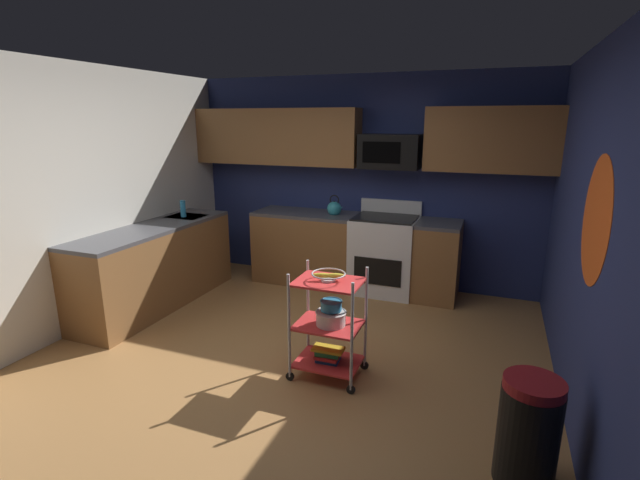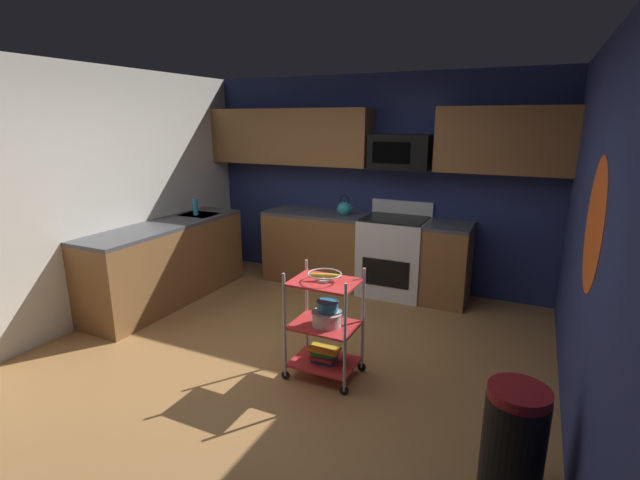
{
  "view_description": "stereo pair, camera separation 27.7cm",
  "coord_description": "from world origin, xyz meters",
  "px_view_note": "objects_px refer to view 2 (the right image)",
  "views": [
    {
      "loc": [
        1.6,
        -3.15,
        2.06
      ],
      "look_at": [
        0.22,
        0.41,
        1.05
      ],
      "focal_mm": 25.56,
      "sensor_mm": 36.0,
      "label": 1
    },
    {
      "loc": [
        1.85,
        -3.04,
        2.06
      ],
      "look_at": [
        0.22,
        0.41,
        1.05
      ],
      "focal_mm": 25.56,
      "sensor_mm": 36.0,
      "label": 2
    }
  ],
  "objects_px": {
    "rolling_cart": "(324,325)",
    "kettle": "(345,209)",
    "fruit_bowl": "(325,275)",
    "book_stack": "(324,354)",
    "trash_can": "(513,442)",
    "microwave": "(401,152)",
    "mixing_bowl_large": "(327,318)",
    "oven_range": "(394,255)",
    "dish_soap_bottle": "(195,207)",
    "mixing_bowl_small": "(327,305)"
  },
  "relations": [
    {
      "from": "rolling_cart",
      "to": "mixing_bowl_large",
      "type": "distance_m",
      "value": 0.07
    },
    {
      "from": "rolling_cart",
      "to": "mixing_bowl_large",
      "type": "bearing_deg",
      "value": 0.0
    },
    {
      "from": "microwave",
      "to": "trash_can",
      "type": "height_order",
      "value": "microwave"
    },
    {
      "from": "book_stack",
      "to": "trash_can",
      "type": "height_order",
      "value": "trash_can"
    },
    {
      "from": "oven_range",
      "to": "microwave",
      "type": "bearing_deg",
      "value": 90.26
    },
    {
      "from": "kettle",
      "to": "rolling_cart",
      "type": "bearing_deg",
      "value": -71.72
    },
    {
      "from": "mixing_bowl_small",
      "to": "book_stack",
      "type": "distance_m",
      "value": 0.43
    },
    {
      "from": "rolling_cart",
      "to": "microwave",
      "type": "bearing_deg",
      "value": 90.87
    },
    {
      "from": "mixing_bowl_large",
      "to": "dish_soap_bottle",
      "type": "relative_size",
      "value": 1.26
    },
    {
      "from": "mixing_bowl_small",
      "to": "dish_soap_bottle",
      "type": "bearing_deg",
      "value": 152.25
    },
    {
      "from": "oven_range",
      "to": "dish_soap_bottle",
      "type": "distance_m",
      "value": 2.5
    },
    {
      "from": "oven_range",
      "to": "kettle",
      "type": "height_order",
      "value": "kettle"
    },
    {
      "from": "microwave",
      "to": "rolling_cart",
      "type": "relative_size",
      "value": 0.77
    },
    {
      "from": "book_stack",
      "to": "trash_can",
      "type": "xyz_separation_m",
      "value": [
        1.47,
        -0.66,
        0.14
      ]
    },
    {
      "from": "microwave",
      "to": "fruit_bowl",
      "type": "xyz_separation_m",
      "value": [
        0.03,
        -2.17,
        -0.82
      ]
    },
    {
      "from": "mixing_bowl_large",
      "to": "dish_soap_bottle",
      "type": "bearing_deg",
      "value": 151.9
    },
    {
      "from": "fruit_bowl",
      "to": "book_stack",
      "type": "height_order",
      "value": "fruit_bowl"
    },
    {
      "from": "microwave",
      "to": "trash_can",
      "type": "xyz_separation_m",
      "value": [
        1.5,
        -2.84,
        -1.37
      ]
    },
    {
      "from": "fruit_bowl",
      "to": "trash_can",
      "type": "height_order",
      "value": "fruit_bowl"
    },
    {
      "from": "kettle",
      "to": "fruit_bowl",
      "type": "bearing_deg",
      "value": -71.72
    },
    {
      "from": "fruit_bowl",
      "to": "mixing_bowl_small",
      "type": "bearing_deg",
      "value": 54.93
    },
    {
      "from": "mixing_bowl_large",
      "to": "mixing_bowl_small",
      "type": "height_order",
      "value": "mixing_bowl_small"
    },
    {
      "from": "mixing_bowl_small",
      "to": "mixing_bowl_large",
      "type": "bearing_deg",
      "value": -73.51
    },
    {
      "from": "microwave",
      "to": "dish_soap_bottle",
      "type": "height_order",
      "value": "microwave"
    },
    {
      "from": "fruit_bowl",
      "to": "oven_range",
      "type": "bearing_deg",
      "value": 90.9
    },
    {
      "from": "book_stack",
      "to": "mixing_bowl_large",
      "type": "bearing_deg",
      "value": 0.0
    },
    {
      "from": "mixing_bowl_small",
      "to": "kettle",
      "type": "bearing_deg",
      "value": 108.86
    },
    {
      "from": "mixing_bowl_small",
      "to": "dish_soap_bottle",
      "type": "relative_size",
      "value": 0.91
    },
    {
      "from": "book_stack",
      "to": "rolling_cart",
      "type": "bearing_deg",
      "value": 180.0
    },
    {
      "from": "mixing_bowl_small",
      "to": "kettle",
      "type": "height_order",
      "value": "kettle"
    },
    {
      "from": "mixing_bowl_large",
      "to": "trash_can",
      "type": "xyz_separation_m",
      "value": [
        1.44,
        -0.66,
        -0.19
      ]
    },
    {
      "from": "mixing_bowl_large",
      "to": "mixing_bowl_small",
      "type": "bearing_deg",
      "value": 106.49
    },
    {
      "from": "rolling_cart",
      "to": "dish_soap_bottle",
      "type": "distance_m",
      "value": 2.72
    },
    {
      "from": "microwave",
      "to": "mixing_bowl_large",
      "type": "distance_m",
      "value": 2.47
    },
    {
      "from": "fruit_bowl",
      "to": "microwave",
      "type": "bearing_deg",
      "value": 90.87
    },
    {
      "from": "fruit_bowl",
      "to": "kettle",
      "type": "distance_m",
      "value": 2.18
    },
    {
      "from": "microwave",
      "to": "book_stack",
      "type": "relative_size",
      "value": 2.66
    },
    {
      "from": "microwave",
      "to": "book_stack",
      "type": "height_order",
      "value": "microwave"
    },
    {
      "from": "rolling_cart",
      "to": "fruit_bowl",
      "type": "xyz_separation_m",
      "value": [
        0.0,
        -0.0,
        0.42
      ]
    },
    {
      "from": "fruit_bowl",
      "to": "trash_can",
      "type": "xyz_separation_m",
      "value": [
        1.47,
        -0.66,
        -0.55
      ]
    },
    {
      "from": "rolling_cart",
      "to": "kettle",
      "type": "xyz_separation_m",
      "value": [
        -0.68,
        2.06,
        0.54
      ]
    },
    {
      "from": "mixing_bowl_small",
      "to": "dish_soap_bottle",
      "type": "height_order",
      "value": "dish_soap_bottle"
    },
    {
      "from": "rolling_cart",
      "to": "fruit_bowl",
      "type": "height_order",
      "value": "rolling_cart"
    },
    {
      "from": "rolling_cart",
      "to": "fruit_bowl",
      "type": "relative_size",
      "value": 3.36
    },
    {
      "from": "oven_range",
      "to": "rolling_cart",
      "type": "relative_size",
      "value": 1.2
    },
    {
      "from": "oven_range",
      "to": "book_stack",
      "type": "xyz_separation_m",
      "value": [
        0.03,
        -2.07,
        -0.29
      ]
    },
    {
      "from": "fruit_bowl",
      "to": "kettle",
      "type": "relative_size",
      "value": 1.03
    },
    {
      "from": "trash_can",
      "to": "microwave",
      "type": "bearing_deg",
      "value": 117.85
    },
    {
      "from": "fruit_bowl",
      "to": "trash_can",
      "type": "bearing_deg",
      "value": -24.34
    },
    {
      "from": "book_stack",
      "to": "dish_soap_bottle",
      "type": "bearing_deg",
      "value": 151.67
    }
  ]
}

